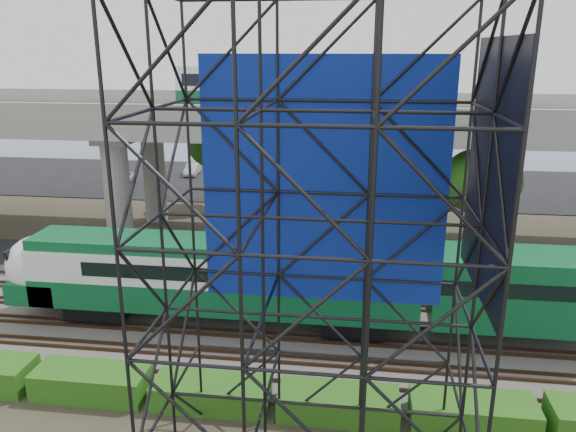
# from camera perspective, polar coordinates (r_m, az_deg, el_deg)

# --- Properties ---
(ground) EXTENTS (140.00, 140.00, 0.00)m
(ground) POSITION_cam_1_polar(r_m,az_deg,el_deg) (27.44, -7.42, -13.12)
(ground) COLOR #474233
(ground) RESTS_ON ground
(ballast_bed) EXTENTS (90.00, 12.00, 0.20)m
(ballast_bed) POSITION_cam_1_polar(r_m,az_deg,el_deg) (29.09, -6.41, -11.02)
(ballast_bed) COLOR slate
(ballast_bed) RESTS_ON ground
(service_road) EXTENTS (90.00, 5.00, 0.08)m
(service_road) POSITION_cam_1_polar(r_m,az_deg,el_deg) (36.65, -3.25, -4.99)
(service_road) COLOR black
(service_road) RESTS_ON ground
(parking_lot) EXTENTS (90.00, 18.00, 0.08)m
(parking_lot) POSITION_cam_1_polar(r_m,az_deg,el_deg) (58.88, 1.01, 3.44)
(parking_lot) COLOR black
(parking_lot) RESTS_ON ground
(harbor_water) EXTENTS (140.00, 40.00, 0.03)m
(harbor_water) POSITION_cam_1_polar(r_m,az_deg,el_deg) (80.35, 2.83, 7.00)
(harbor_water) COLOR #3F4F68
(harbor_water) RESTS_ON ground
(rail_tracks) EXTENTS (90.00, 9.52, 0.16)m
(rail_tracks) POSITION_cam_1_polar(r_m,az_deg,el_deg) (29.00, -6.42, -10.71)
(rail_tracks) COLOR #472D1E
(rail_tracks) RESTS_ON ballast_bed
(commuter_train) EXTENTS (29.30, 3.06, 4.30)m
(commuter_train) POSITION_cam_1_polar(r_m,az_deg,el_deg) (27.49, -2.41, -6.22)
(commuter_train) COLOR black
(commuter_train) RESTS_ON rail_tracks
(overpass) EXTENTS (80.00, 12.00, 12.40)m
(overpass) POSITION_cam_1_polar(r_m,az_deg,el_deg) (39.83, -1.98, 8.97)
(overpass) COLOR #9E9B93
(overpass) RESTS_ON ground
(scaffold_tower) EXTENTS (9.36, 6.36, 15.00)m
(scaffold_tower) POSITION_cam_1_polar(r_m,az_deg,el_deg) (16.19, 2.75, -5.52)
(scaffold_tower) COLOR black
(scaffold_tower) RESTS_ON ground
(hedge_strip) EXTENTS (34.60, 1.80, 1.20)m
(hedge_strip) POSITION_cam_1_polar(r_m,az_deg,el_deg) (23.40, -7.77, -17.31)
(hedge_strip) COLOR #205112
(hedge_strip) RESTS_ON ground
(trees) EXTENTS (40.94, 16.94, 7.69)m
(trees) POSITION_cam_1_polar(r_m,az_deg,el_deg) (41.44, -8.29, 5.41)
(trees) COLOR #382314
(trees) RESTS_ON ground
(suv) EXTENTS (5.27, 3.44, 1.35)m
(suv) POSITION_cam_1_polar(r_m,az_deg,el_deg) (38.66, -14.66, -3.22)
(suv) COLOR black
(suv) RESTS_ON service_road
(parked_cars) EXTENTS (37.83, 9.64, 1.30)m
(parked_cars) POSITION_cam_1_polar(r_m,az_deg,el_deg) (58.24, 1.95, 3.94)
(parked_cars) COLOR silver
(parked_cars) RESTS_ON parking_lot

